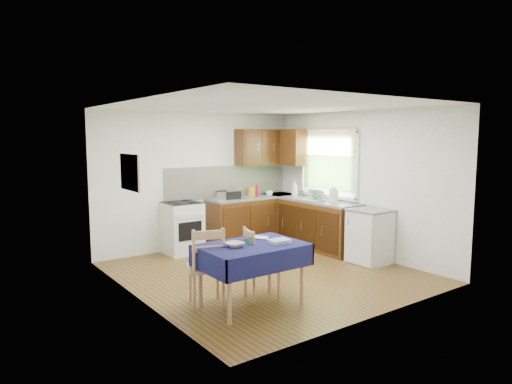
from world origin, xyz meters
TOP-DOWN VIEW (x-y plane):
  - floor at (0.00, 0.00)m, footprint 4.20×4.20m
  - ceiling at (0.00, 0.00)m, footprint 4.00×4.20m
  - wall_back at (0.00, 2.10)m, footprint 4.00×0.02m
  - wall_front at (0.00, -2.10)m, footprint 4.00×0.02m
  - wall_left at (-2.00, 0.00)m, footprint 0.02×4.20m
  - wall_right at (2.00, 0.00)m, footprint 0.02×4.20m
  - base_cabinets at (1.36, 1.26)m, footprint 1.90×2.30m
  - worktop_back at (1.05, 1.80)m, footprint 1.90×0.60m
  - worktop_right at (1.70, 0.65)m, footprint 0.60×1.70m
  - worktop_corner at (1.70, 1.80)m, footprint 0.60×0.60m
  - splashback at (0.65, 2.08)m, footprint 2.70×0.02m
  - upper_cabinets at (1.52, 1.80)m, footprint 1.20×0.85m
  - stove at (-0.50, 1.80)m, footprint 0.60×0.61m
  - window at (1.97, 0.70)m, footprint 0.04×1.48m
  - fridge at (1.70, -0.55)m, footprint 0.58×0.60m
  - corkboard at (-1.97, 0.30)m, footprint 0.04×0.62m
  - dining_table at (-0.97, -0.98)m, footprint 1.26×0.85m
  - chair_far at (-1.42, -0.67)m, footprint 0.55×0.55m
  - chair_near at (-0.77, -0.85)m, footprint 0.50×0.50m
  - toaster at (0.24, 1.71)m, footprint 0.23×0.14m
  - sandwich_press at (0.48, 1.75)m, footprint 0.31×0.27m
  - sauce_bottle at (1.05, 1.68)m, footprint 0.05×0.05m
  - yellow_packet at (1.11, 1.96)m, footprint 0.14×0.11m
  - dish_rack at (1.63, 0.65)m, footprint 0.44×0.33m
  - kettle at (1.73, 0.31)m, footprint 0.17×0.17m
  - cup at (1.32, 1.64)m, footprint 0.14×0.14m
  - soap_bottle_a at (1.66, 1.29)m, footprint 0.16×0.16m
  - soap_bottle_b at (1.70, 1.33)m, footprint 0.12×0.12m
  - soap_bottle_c at (1.68, 0.66)m, footprint 0.16×0.16m
  - plate_bowl at (-1.20, -0.96)m, footprint 0.23×0.23m
  - book at (-0.76, -0.81)m, footprint 0.27×0.28m
  - spice_jar at (-0.97, -0.96)m, footprint 0.05×0.05m
  - tea_towel at (-0.66, -1.12)m, footprint 0.28×0.23m

SIDE VIEW (x-z plane):
  - floor at x=0.00m, z-range 0.00..0.00m
  - base_cabinets at x=1.36m, z-range 0.00..0.86m
  - fridge at x=1.70m, z-range 0.00..0.88m
  - stove at x=-0.50m, z-range 0.00..0.92m
  - chair_near at x=-0.77m, z-range 0.03..0.94m
  - chair_far at x=-1.42m, z-range 0.03..1.01m
  - dining_table at x=-0.97m, z-range 0.28..1.04m
  - book at x=-0.76m, z-range 0.76..0.78m
  - tea_towel at x=-0.66m, z-range 0.76..0.81m
  - plate_bowl at x=-1.20m, z-range 0.76..0.81m
  - spice_jar at x=-0.97m, z-range 0.76..0.86m
  - worktop_back at x=1.05m, z-range 0.86..0.90m
  - worktop_right at x=1.70m, z-range 0.86..0.90m
  - worktop_corner at x=1.70m, z-range 0.86..0.90m
  - dish_rack at x=1.63m, z-range 0.82..1.03m
  - cup at x=1.32m, z-range 0.90..1.00m
  - yellow_packet at x=1.11m, z-range 0.90..1.06m
  - toaster at x=0.24m, z-range 0.89..1.07m
  - sandwich_press at x=0.48m, z-range 0.90..1.08m
  - soap_bottle_b at x=1.70m, z-range 0.90..1.08m
  - soap_bottle_c at x=1.68m, z-range 0.90..1.08m
  - sauce_bottle at x=1.05m, z-range 0.90..1.14m
  - kettle at x=1.73m, z-range 0.88..1.17m
  - soap_bottle_a at x=1.66m, z-range 0.90..1.22m
  - splashback at x=0.65m, z-range 0.90..1.50m
  - wall_back at x=0.00m, z-range 0.00..2.50m
  - wall_front at x=0.00m, z-range 0.00..2.50m
  - wall_left at x=-2.00m, z-range 0.00..2.50m
  - wall_right at x=2.00m, z-range 0.00..2.50m
  - corkboard at x=-1.97m, z-range 1.36..1.83m
  - window at x=1.97m, z-range 1.02..2.28m
  - upper_cabinets at x=1.52m, z-range 1.50..2.20m
  - ceiling at x=0.00m, z-range 2.49..2.51m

